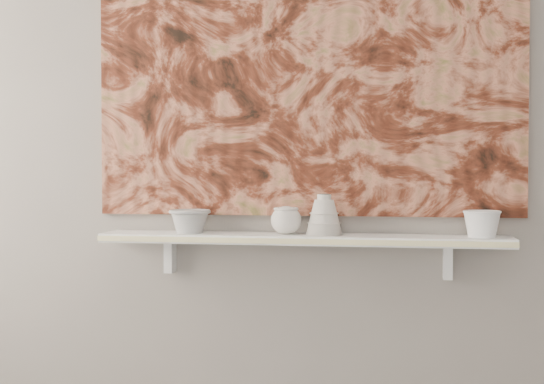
% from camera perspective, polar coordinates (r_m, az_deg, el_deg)
% --- Properties ---
extents(wall_back, '(3.60, 0.00, 3.60)m').
position_cam_1_polar(wall_back, '(2.68, 2.56, 5.93)').
color(wall_back, gray).
rests_on(wall_back, floor).
extents(shelf, '(1.40, 0.18, 0.03)m').
position_cam_1_polar(shelf, '(2.59, 2.29, -3.55)').
color(shelf, white).
rests_on(shelf, wall_back).
extents(shelf_stripe, '(1.40, 0.01, 0.02)m').
position_cam_1_polar(shelf_stripe, '(2.50, 2.01, -3.75)').
color(shelf_stripe, beige).
rests_on(shelf_stripe, shelf).
extents(bracket_left, '(0.03, 0.06, 0.12)m').
position_cam_1_polar(bracket_left, '(2.77, -7.68, -4.79)').
color(bracket_left, white).
rests_on(bracket_left, wall_back).
extents(bracket_right, '(0.03, 0.06, 0.12)m').
position_cam_1_polar(bracket_right, '(2.65, 13.09, -5.12)').
color(bracket_right, white).
rests_on(bracket_right, wall_back).
extents(painting, '(1.50, 0.02, 1.10)m').
position_cam_1_polar(painting, '(2.69, 2.53, 9.99)').
color(painting, '#5D2616').
rests_on(painting, wall_back).
extents(house_motif, '(0.09, 0.00, 0.08)m').
position_cam_1_polar(house_motif, '(2.63, 12.27, 3.40)').
color(house_motif, black).
rests_on(house_motif, painting).
extents(bowl_grey, '(0.19, 0.19, 0.08)m').
position_cam_1_polar(bowl_grey, '(2.67, -6.21, -2.17)').
color(bowl_grey, '#969693').
rests_on(bowl_grey, shelf).
extents(cup_cream, '(0.13, 0.13, 0.10)m').
position_cam_1_polar(cup_cream, '(2.59, 1.07, -2.14)').
color(cup_cream, silver).
rests_on(cup_cream, shelf).
extents(bell_vessel, '(0.13, 0.13, 0.14)m').
position_cam_1_polar(bell_vessel, '(2.58, 3.95, -1.70)').
color(bell_vessel, beige).
rests_on(bell_vessel, shelf).
extents(bowl_white, '(0.12, 0.12, 0.09)m').
position_cam_1_polar(bowl_white, '(2.58, 15.53, -2.31)').
color(bowl_white, white).
rests_on(bowl_white, shelf).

